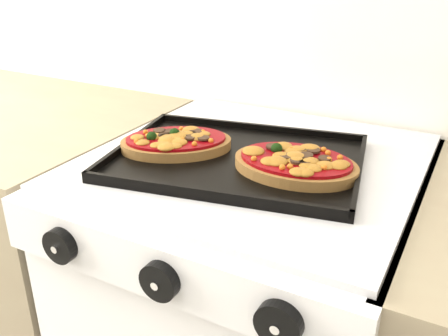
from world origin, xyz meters
The scene contains 7 objects.
control_panel centered at (0.02, 1.39, 0.85)m, with size 0.60×0.02×0.09m, color white.
knob_left centered at (-0.15, 1.37, 0.85)m, with size 0.06×0.06×0.02m, color black.
knob_center centered at (0.03, 1.37, 0.85)m, with size 0.06×0.06×0.02m, color black.
knob_right centered at (0.21, 1.37, 0.85)m, with size 0.06×0.06×0.02m, color black.
baking_tray centered at (0.00, 1.66, 0.92)m, with size 0.44×0.33×0.02m, color black.
pizza_left centered at (-0.12, 1.65, 0.94)m, with size 0.21×0.14×0.03m, color olive, non-canonical shape.
pizza_right centered at (0.11, 1.66, 0.94)m, with size 0.22×0.15×0.03m, color olive, non-canonical shape.
Camera 1 is at (0.37, 0.92, 1.28)m, focal length 40.00 mm.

